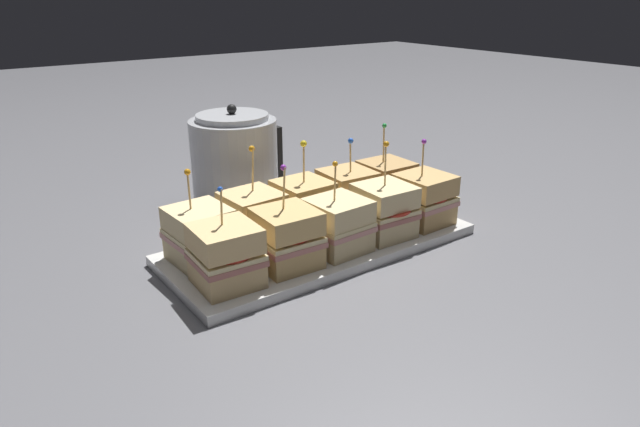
# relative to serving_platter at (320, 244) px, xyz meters

# --- Properties ---
(ground_plane) EXTENTS (6.00, 6.00, 0.00)m
(ground_plane) POSITION_rel_serving_platter_xyz_m (0.00, 0.00, -0.01)
(ground_plane) COLOR slate
(serving_platter) EXTENTS (0.56, 0.24, 0.02)m
(serving_platter) POSITION_rel_serving_platter_xyz_m (0.00, 0.00, 0.00)
(serving_platter) COLOR silver
(serving_platter) RESTS_ON ground_plane
(sandwich_front_far_left) EXTENTS (0.10, 0.10, 0.16)m
(sandwich_front_far_left) POSITION_rel_serving_platter_xyz_m (-0.21, -0.05, 0.06)
(sandwich_front_far_left) COLOR #DBB77A
(sandwich_front_far_left) RESTS_ON serving_platter
(sandwich_front_left) EXTENTS (0.10, 0.10, 0.17)m
(sandwich_front_left) POSITION_rel_serving_platter_xyz_m (-0.10, -0.05, 0.06)
(sandwich_front_left) COLOR tan
(sandwich_front_left) RESTS_ON serving_platter
(sandwich_front_center) EXTENTS (0.10, 0.10, 0.16)m
(sandwich_front_center) POSITION_rel_serving_platter_xyz_m (-0.00, -0.05, 0.05)
(sandwich_front_center) COLOR beige
(sandwich_front_center) RESTS_ON serving_platter
(sandwich_front_right) EXTENTS (0.10, 0.10, 0.18)m
(sandwich_front_right) POSITION_rel_serving_platter_xyz_m (0.11, -0.05, 0.06)
(sandwich_front_right) COLOR beige
(sandwich_front_right) RESTS_ON serving_platter
(sandwich_front_far_right) EXTENTS (0.10, 0.10, 0.17)m
(sandwich_front_far_right) POSITION_rel_serving_platter_xyz_m (0.21, -0.05, 0.06)
(sandwich_front_far_right) COLOR tan
(sandwich_front_far_right) RESTS_ON serving_platter
(sandwich_back_far_left) EXTENTS (0.10, 0.10, 0.16)m
(sandwich_back_far_left) POSITION_rel_serving_platter_xyz_m (-0.21, 0.05, 0.05)
(sandwich_back_far_left) COLOR beige
(sandwich_back_far_left) RESTS_ON serving_platter
(sandwich_back_left) EXTENTS (0.10, 0.10, 0.18)m
(sandwich_back_left) POSITION_rel_serving_platter_xyz_m (-0.11, 0.05, 0.06)
(sandwich_back_left) COLOR #DBB77A
(sandwich_back_left) RESTS_ON serving_platter
(sandwich_back_center) EXTENTS (0.10, 0.10, 0.17)m
(sandwich_back_center) POSITION_rel_serving_platter_xyz_m (-0.00, 0.05, 0.06)
(sandwich_back_center) COLOR tan
(sandwich_back_center) RESTS_ON serving_platter
(sandwich_back_right) EXTENTS (0.10, 0.10, 0.16)m
(sandwich_back_right) POSITION_rel_serving_platter_xyz_m (0.11, 0.05, 0.06)
(sandwich_back_right) COLOR tan
(sandwich_back_right) RESTS_ON serving_platter
(sandwich_back_far_right) EXTENTS (0.10, 0.10, 0.17)m
(sandwich_back_far_right) POSITION_rel_serving_platter_xyz_m (0.21, 0.05, 0.06)
(sandwich_back_far_right) COLOR tan
(sandwich_back_far_right) RESTS_ON serving_platter
(kettle_steel) EXTENTS (0.20, 0.18, 0.22)m
(kettle_steel) POSITION_rel_serving_platter_xyz_m (-0.02, 0.28, 0.09)
(kettle_steel) COLOR #B7BABF
(kettle_steel) RESTS_ON ground_plane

